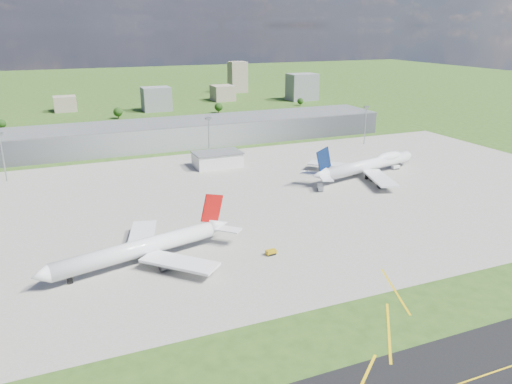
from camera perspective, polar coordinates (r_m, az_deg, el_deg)
name	(u,v)px	position (r m, az deg, el deg)	size (l,w,h in m)	color
ground	(179,149)	(331.08, -8.84, 4.86)	(1400.00, 1400.00, 0.00)	#2B4B17
apron	(258,198)	(233.44, 0.26, -0.70)	(360.00, 190.00, 0.08)	gray
terminal	(172,134)	(343.70, -9.52, 6.61)	(300.00, 42.00, 15.00)	gray
ops_building	(217,160)	(286.09, -4.45, 3.70)	(26.00, 16.00, 8.00)	silver
mast_west	(2,148)	(285.10, -27.08, 4.49)	(3.50, 2.00, 25.90)	gray
mast_center	(209,131)	(296.90, -5.44, 6.93)	(3.50, 2.00, 25.90)	gray
mast_east	(366,118)	(345.29, 12.42, 8.21)	(3.50, 2.00, 25.90)	gray
airliner_red_twin	(144,248)	(174.34, -12.66, -6.26)	(69.48, 53.18, 19.33)	white
airliner_blue_quad	(368,165)	(274.73, 12.72, 3.02)	(76.94, 59.32, 20.36)	white
tug_yellow	(271,252)	(176.83, 1.72, -6.92)	(3.87, 2.51, 1.82)	#BD920B
van_white_near	(320,188)	(245.87, 7.36, 0.48)	(4.46, 6.09, 2.80)	silver
van_white_far	(396,167)	(290.98, 15.69, 2.72)	(4.33, 2.23, 2.24)	silver
bldg_cw	(65,104)	(507.97, -20.99, 9.40)	(20.00, 18.00, 14.00)	gray
bldg_c	(156,99)	(487.05, -11.33, 10.38)	(26.00, 20.00, 22.00)	slate
bldg_ce	(223,93)	(546.67, -3.83, 11.23)	(22.00, 24.00, 16.00)	gray
bldg_e	(302,87)	(550.26, 5.28, 11.87)	(30.00, 22.00, 28.00)	slate
bldg_tall_e	(238,77)	(615.16, -2.12, 13.00)	(20.00, 18.00, 36.00)	gray
tree_w	(2,124)	(435.21, -27.07, 6.97)	(6.75, 6.75, 8.25)	#382314
tree_c	(118,112)	(452.05, -15.50, 8.80)	(8.10, 8.10, 9.90)	#382314
tree_e	(219,107)	(467.13, -4.29, 9.67)	(7.65, 7.65, 9.35)	#382314
tree_far_e	(300,101)	(511.50, 5.09, 10.30)	(6.30, 6.30, 7.70)	#382314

